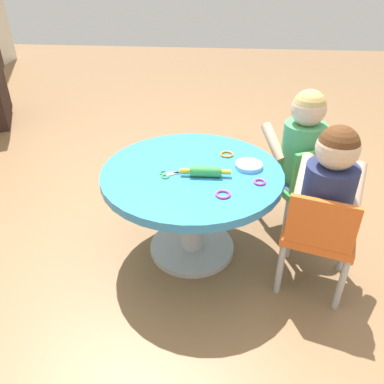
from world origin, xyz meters
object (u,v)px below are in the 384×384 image
child_chair_right (301,182)px  craft_scissors (170,174)px  seated_child_right (303,140)px  craft_table (192,192)px  child_chair_left (319,234)px  seated_child_left (330,184)px  rolling_pin (205,171)px

child_chair_right → craft_scissors: 0.73m
seated_child_right → craft_table: bearing=116.7°
child_chair_right → seated_child_right: seated_child_right is taller
craft_table → child_chair_left: 0.61m
child_chair_left → seated_child_left: 0.23m
craft_table → craft_scissors: bearing=116.5°
child_chair_left → child_chair_right: bearing=1.6°
craft_table → child_chair_left: (-0.21, -0.57, -0.05)m
child_chair_left → seated_child_right: bearing=3.6°
child_chair_right → seated_child_right: size_ratio=1.05×
craft_table → seated_child_right: seated_child_right is taller
child_chair_left → seated_child_right: (0.48, 0.03, 0.23)m
seated_child_right → rolling_pin: size_ratio=2.21×
craft_table → rolling_pin: bearing=-127.0°
craft_scissors → seated_child_left: bearing=-100.0°
child_chair_left → rolling_pin: size_ratio=2.33×
child_chair_left → seated_child_left: (0.04, -0.01, 0.23)m
child_chair_right → seated_child_left: bearing=-176.7°
craft_table → child_chair_left: bearing=-109.8°
child_chair_right → craft_scissors: size_ratio=3.76×
craft_table → craft_scissors: (-0.05, 0.10, 0.12)m
rolling_pin → seated_child_right: bearing=-55.9°
seated_child_left → rolling_pin: size_ratio=2.21×
craft_table → child_chair_right: (0.24, -0.56, -0.05)m
seated_child_left → craft_scissors: (0.12, 0.68, -0.05)m
child_chair_left → seated_child_left: seated_child_left is taller
craft_table → rolling_pin: 0.17m
craft_scissors → rolling_pin: bearing=-90.4°
seated_child_left → rolling_pin: seated_child_left is taller
craft_scissors → seated_child_right: bearing=-63.3°
seated_child_right → craft_scissors: size_ratio=3.58×
seated_child_right → rolling_pin: 0.57m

